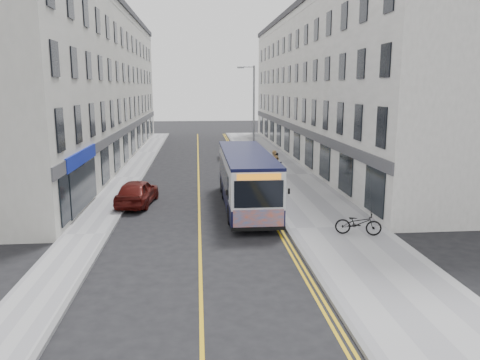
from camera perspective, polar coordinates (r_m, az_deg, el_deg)
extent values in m
plane|color=black|center=(22.31, -4.96, -5.53)|extent=(140.00, 140.00, 0.00)
cube|color=#98989A|center=(34.54, 5.34, 0.59)|extent=(4.50, 64.00, 0.12)
cube|color=#98989A|center=(34.33, -13.46, 0.26)|extent=(2.00, 64.00, 0.12)
cube|color=slate|center=(34.20, 1.63, 0.53)|extent=(0.18, 64.00, 0.13)
cube|color=slate|center=(34.20, -11.80, 0.30)|extent=(0.18, 64.00, 0.13)
cube|color=gold|center=(33.98, -5.08, 0.32)|extent=(0.12, 64.00, 0.01)
cube|color=gold|center=(34.16, 0.88, 0.42)|extent=(0.10, 64.00, 0.01)
cube|color=gold|center=(34.18, 1.22, 0.43)|extent=(0.10, 64.00, 0.01)
cube|color=white|center=(43.90, 10.20, 11.18)|extent=(6.00, 46.00, 13.00)
cube|color=beige|center=(43.30, -17.50, 10.85)|extent=(6.00, 46.00, 13.00)
cylinder|color=gray|center=(35.70, 1.69, 7.36)|extent=(0.14, 0.14, 8.00)
cylinder|color=gray|center=(35.59, 0.90, 13.63)|extent=(1.00, 0.08, 0.08)
cube|color=gray|center=(35.54, 0.08, 13.55)|extent=(0.50, 0.18, 0.12)
cube|color=black|center=(25.29, 0.75, -1.70)|extent=(2.36, 10.39, 0.85)
cube|color=silver|center=(25.04, 0.76, 1.15)|extent=(2.36, 10.39, 1.70)
cube|color=black|center=(24.89, 0.76, 3.25)|extent=(2.38, 10.39, 0.15)
cube|color=black|center=(25.53, -2.06, 0.91)|extent=(0.04, 8.13, 1.09)
cube|color=black|center=(25.77, 3.28, 1.00)|extent=(0.04, 8.13, 1.09)
cube|color=black|center=(19.98, 2.31, -1.74)|extent=(2.13, 0.04, 1.18)
cube|color=#EA5013|center=(20.26, 2.28, -4.86)|extent=(2.22, 0.04, 0.90)
cube|color=orange|center=(19.81, 2.33, 0.39)|extent=(1.89, 0.04, 0.26)
cylinder|color=black|center=(22.26, -1.16, -4.26)|extent=(0.26, 0.94, 0.94)
cylinder|color=black|center=(22.50, 4.29, -4.12)|extent=(0.26, 0.94, 0.94)
cylinder|color=black|center=(27.29, -1.93, -1.35)|extent=(0.26, 0.94, 0.94)
cylinder|color=black|center=(27.49, 2.51, -1.26)|extent=(0.26, 0.94, 0.94)
cylinder|color=black|center=(28.95, -2.13, -0.62)|extent=(0.26, 0.94, 0.94)
cylinder|color=black|center=(29.14, 2.07, -0.54)|extent=(0.26, 0.94, 0.94)
imported|color=black|center=(20.97, 14.22, -5.12)|extent=(2.09, 1.21, 1.04)
imported|color=olive|center=(33.81, 4.25, 2.08)|extent=(0.74, 0.55, 1.86)
imported|color=black|center=(34.20, 4.51, 1.99)|extent=(0.91, 0.77, 1.63)
imported|color=silver|center=(42.31, -1.21, 3.52)|extent=(1.55, 4.43, 1.46)
imported|color=#53110D|center=(26.46, -12.43, -1.45)|extent=(2.25, 4.45, 1.45)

